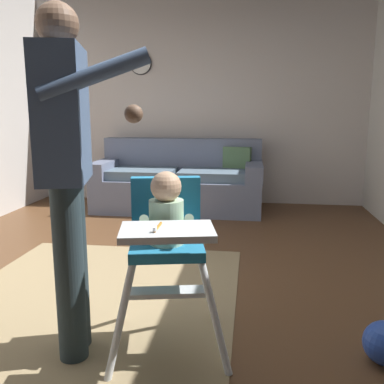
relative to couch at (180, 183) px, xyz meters
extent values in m
cube|color=brown|center=(0.16, -2.44, -0.38)|extent=(5.90, 7.45, 0.10)
cube|color=silver|center=(0.16, 0.52, 1.01)|extent=(5.10, 0.06, 2.68)
cube|color=#97825C|center=(-0.11, -2.70, -0.33)|extent=(1.82, 2.29, 0.01)
cube|color=slate|center=(-0.01, -0.06, -0.13)|extent=(2.01, 0.84, 0.40)
cube|color=slate|center=(-0.01, 0.27, 0.30)|extent=(2.01, 0.22, 0.46)
cube|color=slate|center=(-0.92, -0.06, 0.17)|extent=(0.20, 0.84, 0.20)
cube|color=slate|center=(0.91, -0.06, 0.17)|extent=(0.20, 0.84, 0.20)
cube|color=slate|center=(-0.44, -0.11, 0.12)|extent=(0.79, 0.60, 0.11)
cube|color=slate|center=(0.43, -0.11, 0.12)|extent=(0.79, 0.60, 0.11)
cube|color=#4C6B47|center=(0.70, 0.14, 0.27)|extent=(0.35, 0.17, 0.34)
cylinder|color=white|center=(0.29, -3.32, -0.07)|extent=(0.14, 0.19, 0.52)
cylinder|color=white|center=(0.72, -3.23, -0.07)|extent=(0.19, 0.14, 0.52)
cylinder|color=white|center=(0.20, -2.89, -0.07)|extent=(0.19, 0.14, 0.52)
cylinder|color=white|center=(0.63, -2.80, -0.07)|extent=(0.14, 0.19, 0.52)
cube|color=teal|center=(0.46, -3.06, 0.21)|extent=(0.43, 0.43, 0.05)
cube|color=teal|center=(0.43, -2.91, 0.38)|extent=(0.37, 0.14, 0.31)
cube|color=white|center=(0.52, -3.34, 0.37)|extent=(0.45, 0.34, 0.03)
cube|color=white|center=(0.48, -3.16, 0.01)|extent=(0.41, 0.18, 0.02)
cylinder|color=#AED3AF|center=(0.46, -3.08, 0.34)|extent=(0.20, 0.20, 0.22)
sphere|color=tan|center=(0.47, -3.09, 0.52)|extent=(0.15, 0.15, 0.15)
cylinder|color=#AED3AF|center=(0.37, -3.14, 0.35)|extent=(0.07, 0.15, 0.10)
cylinder|color=#AED3AF|center=(0.58, -3.10, 0.35)|extent=(0.07, 0.15, 0.10)
cylinder|color=#C67A23|center=(0.48, -3.35, 0.39)|extent=(0.01, 0.13, 0.01)
cube|color=white|center=(0.48, -3.41, 0.40)|extent=(0.01, 0.02, 0.02)
cylinder|color=#29373C|center=(0.02, -3.24, 0.11)|extent=(0.14, 0.14, 0.88)
cylinder|color=#29373C|center=(-0.01, -3.12, 0.11)|extent=(0.14, 0.14, 0.88)
cube|color=#445979|center=(0.01, -3.18, 0.86)|extent=(0.30, 0.44, 0.61)
sphere|color=brown|center=(0.01, -3.18, 1.25)|extent=(0.19, 0.19, 0.19)
cylinder|color=#445979|center=(0.21, -3.31, 1.02)|extent=(0.48, 0.19, 0.23)
sphere|color=brown|center=(0.37, -3.27, 0.86)|extent=(0.08, 0.08, 0.08)
cylinder|color=#445979|center=(-0.06, -2.95, 0.86)|extent=(0.07, 0.07, 0.55)
cylinder|color=white|center=(-0.59, 0.47, 1.48)|extent=(0.27, 0.03, 0.27)
cylinder|color=black|center=(-0.59, 0.48, 1.48)|extent=(0.29, 0.02, 0.29)
camera|label=1|loc=(0.87, -5.02, 0.88)|focal=39.04mm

